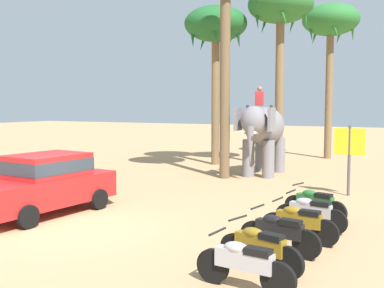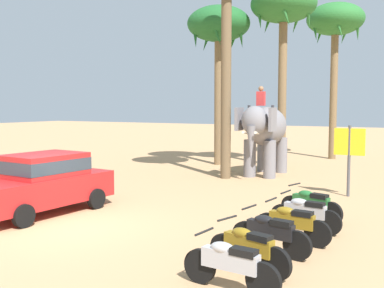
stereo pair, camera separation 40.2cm
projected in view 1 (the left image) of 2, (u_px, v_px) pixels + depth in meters
name	position (u px, v px, depth m)	size (l,w,h in m)	color
ground_plane	(65.00, 227.00, 11.60)	(120.00, 120.00, 0.00)	tan
car_sedan_foreground	(46.00, 181.00, 12.93)	(2.11, 4.22, 1.70)	red
elephant_with_mahout	(263.00, 130.00, 20.13)	(1.73, 3.90, 3.88)	slate
motorcycle_nearest_camera	(244.00, 263.00, 7.59)	(1.80, 0.55, 0.94)	black
motorcycle_second_in_row	(260.00, 247.00, 8.46)	(1.76, 0.68, 0.94)	black
motorcycle_mid_row	(279.00, 232.00, 9.47)	(1.79, 0.56, 0.94)	black
motorcycle_fourth_in_row	(299.00, 222.00, 10.27)	(1.80, 0.55, 0.94)	black
motorcycle_far_in_row	(310.00, 212.00, 11.22)	(1.80, 0.55, 0.94)	black
motorcycle_end_of_row	(315.00, 203.00, 12.26)	(1.76, 0.71, 0.94)	black
palm_tree_behind_elephant	(216.00, 28.00, 23.41)	(3.20, 3.20, 8.11)	brown
palm_tree_near_hut	(281.00, 10.00, 22.44)	(3.20, 3.20, 8.88)	brown
palm_tree_left_of_road	(331.00, 25.00, 26.09)	(3.20, 3.20, 8.82)	brown
signboard_yellow	(350.00, 146.00, 15.52)	(1.00, 0.10, 2.40)	#4C4C51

